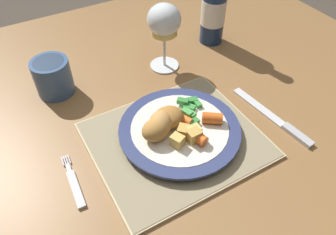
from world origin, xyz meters
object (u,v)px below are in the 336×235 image
(wine_glass, at_px, (164,23))
(drinking_cup, at_px, (53,76))
(fork, at_px, (74,184))
(dinner_plate, at_px, (180,130))
(table_knife, at_px, (278,121))
(dining_table, at_px, (130,130))
(bottle, at_px, (214,3))

(wine_glass, height_order, drinking_cup, wine_glass)
(fork, bearing_deg, dinner_plate, 1.94)
(fork, height_order, wine_glass, wine_glass)
(fork, xyz_separation_m, table_knife, (0.42, -0.06, 0.00))
(dining_table, xyz_separation_m, table_knife, (0.25, -0.20, 0.08))
(dinner_plate, distance_m, drinking_cup, 0.31)
(dining_table, relative_size, wine_glass, 8.64)
(dining_table, xyz_separation_m, drinking_cup, (-0.12, 0.12, 0.12))
(dinner_plate, distance_m, fork, 0.22)
(wine_glass, bearing_deg, drinking_cup, 171.95)
(bottle, bearing_deg, wine_glass, -166.61)
(table_knife, bearing_deg, dinner_plate, 161.38)
(dinner_plate, height_order, table_knife, dinner_plate)
(fork, distance_m, table_knife, 0.42)
(table_knife, xyz_separation_m, bottle, (0.06, 0.33, 0.11))
(dining_table, distance_m, drinking_cup, 0.21)
(dining_table, distance_m, dinner_plate, 0.18)
(bottle, distance_m, drinking_cup, 0.44)
(wine_glass, xyz_separation_m, bottle, (0.17, 0.04, -0.01))
(fork, relative_size, drinking_cup, 1.47)
(table_knife, distance_m, wine_glass, 0.33)
(wine_glass, bearing_deg, dining_table, -149.20)
(bottle, relative_size, drinking_cup, 3.32)
(bottle, bearing_deg, table_knife, -100.37)
(wine_glass, bearing_deg, dinner_plate, -112.18)
(dinner_plate, distance_m, table_knife, 0.21)
(dinner_plate, bearing_deg, drinking_cup, 123.68)
(table_knife, distance_m, drinking_cup, 0.50)
(fork, bearing_deg, drinking_cup, 79.92)
(dining_table, relative_size, bottle, 5.17)
(fork, bearing_deg, dining_table, 40.70)
(fork, xyz_separation_m, wine_glass, (0.31, 0.23, 0.12))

